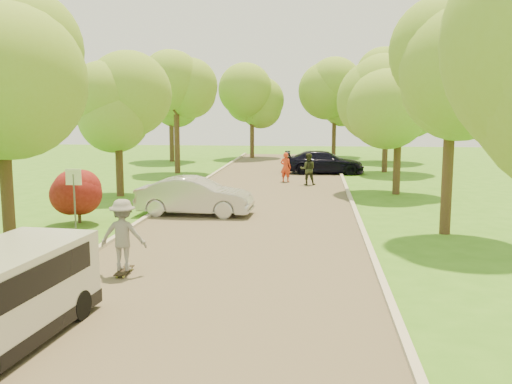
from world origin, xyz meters
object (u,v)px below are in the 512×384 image
at_px(dark_sedan, 324,162).
at_px(person_olive, 308,169).
at_px(street_sign, 74,187).
at_px(person_striped, 286,167).
at_px(skateboarder, 123,235).
at_px(silver_sedan, 195,196).
at_px(longboard, 124,271).

height_order(dark_sedan, person_olive, person_olive).
xyz_separation_m(street_sign, person_striped, (6.50, 14.12, -0.70)).
relative_size(street_sign, person_striped, 1.26).
xyz_separation_m(dark_sedan, skateboarder, (-5.42, -23.43, 0.29)).
bearing_deg(person_olive, dark_sedan, -102.09).
xyz_separation_m(street_sign, person_olive, (7.80, 12.90, -0.68)).
xyz_separation_m(street_sign, silver_sedan, (3.45, 3.49, -0.81)).
distance_m(longboard, skateboarder, 0.94).
bearing_deg(silver_sedan, skateboarder, -178.22).
bearing_deg(skateboarder, silver_sedan, -91.68).
bearing_deg(person_olive, street_sign, 56.47).
distance_m(silver_sedan, person_striped, 11.06).
bearing_deg(person_striped, longboard, 96.99).
bearing_deg(silver_sedan, street_sign, 137.73).
xyz_separation_m(longboard, skateboarder, (0.00, 0.00, 0.94)).
bearing_deg(street_sign, dark_sedan, 64.76).
distance_m(street_sign, skateboarder, 5.88).
relative_size(skateboarder, person_striped, 1.07).
height_order(street_sign, longboard, street_sign).
height_order(silver_sedan, person_olive, person_olive).
relative_size(dark_sedan, longboard, 5.41).
bearing_deg(street_sign, skateboarder, -55.02).
relative_size(street_sign, person_olive, 1.23).
distance_m(dark_sedan, skateboarder, 24.05).
bearing_deg(skateboarder, person_olive, -105.14).
relative_size(dark_sedan, person_olive, 2.89).
bearing_deg(person_striped, dark_sedan, -100.39).
relative_size(silver_sedan, person_striped, 2.67).
relative_size(silver_sedan, dark_sedan, 0.90).
height_order(person_striped, person_olive, person_olive).
bearing_deg(person_striped, skateboarder, 96.99).
relative_size(dark_sedan, person_striped, 2.98).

